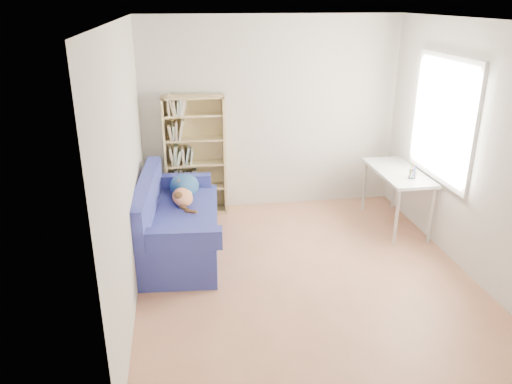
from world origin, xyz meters
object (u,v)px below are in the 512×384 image
at_px(sofa, 176,223).
at_px(bookshelf, 195,160).
at_px(pen_cup, 413,173).
at_px(desk, 398,177).

relative_size(sofa, bookshelf, 1.16).
relative_size(bookshelf, pen_cup, 9.35).
distance_m(sofa, bookshelf, 1.19).
bearing_deg(pen_cup, bookshelf, 156.51).
xyz_separation_m(bookshelf, pen_cup, (2.56, -1.11, 0.07)).
distance_m(bookshelf, pen_cup, 2.80).
bearing_deg(desk, sofa, -174.98).
xyz_separation_m(bookshelf, desk, (2.52, -0.83, -0.08)).
relative_size(desk, pen_cup, 6.79).
bearing_deg(sofa, pen_cup, 3.74).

